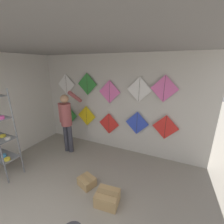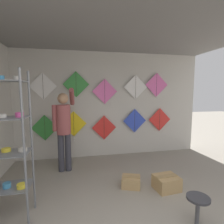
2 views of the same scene
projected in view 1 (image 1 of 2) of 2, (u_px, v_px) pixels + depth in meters
name	position (u px, v px, depth m)	size (l,w,h in m)	color
back_panel	(111.00, 104.00, 4.43)	(5.38, 0.06, 2.80)	beige
left_panel	(3.00, 109.00, 3.91)	(0.06, 4.07, 2.80)	beige
ceiling_slab	(69.00, 45.00, 2.56)	(5.38, 4.07, 0.04)	gray
shopkeeper	(67.00, 119.00, 4.25)	(0.47, 0.65, 1.85)	#383842
cardboard_box	(107.00, 198.00, 2.80)	(0.45, 0.40, 0.26)	tan
cardboard_box_spare	(87.00, 181.00, 3.23)	(0.41, 0.38, 0.20)	tan
kite_0	(69.00, 115.00, 5.13)	(0.66, 0.01, 0.66)	#338C38
kite_1	(87.00, 116.00, 4.82)	(0.66, 0.04, 0.80)	yellow
kite_2	(109.00, 124.00, 4.54)	(0.66, 0.01, 0.66)	red
kite_3	(137.00, 123.00, 4.15)	(0.66, 0.01, 0.66)	blue
kite_4	(165.00, 127.00, 3.85)	(0.66, 0.01, 0.66)	red
kite_5	(66.00, 84.00, 4.81)	(0.66, 0.01, 0.66)	white
kite_6	(87.00, 84.00, 4.48)	(0.66, 0.01, 0.66)	#338C38
kite_7	(109.00, 92.00, 4.24)	(0.66, 0.01, 0.66)	pink
kite_8	(139.00, 90.00, 3.86)	(0.66, 0.01, 0.66)	white
kite_9	(164.00, 89.00, 3.60)	(0.66, 0.01, 0.66)	pink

